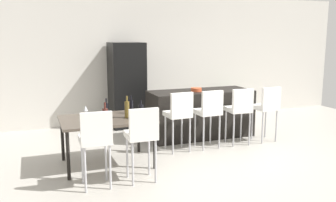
{
  "coord_description": "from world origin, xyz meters",
  "views": [
    {
      "loc": [
        -2.79,
        -5.64,
        2.0
      ],
      "look_at": [
        -0.53,
        0.36,
        0.85
      ],
      "focal_mm": 39.5,
      "sensor_mm": 36.0,
      "label": 1
    }
  ],
  "objects": [
    {
      "name": "wine_bottle_near",
      "position": [
        -1.28,
        0.07,
        0.85
      ],
      "size": [
        0.07,
        0.07,
        0.29
      ],
      "color": "black",
      "rests_on": "dining_table"
    },
    {
      "name": "ground_plane",
      "position": [
        0.0,
        0.0,
        0.0
      ],
      "size": [
        10.0,
        10.0,
        0.0
      ],
      "primitive_type": "plane",
      "color": "#ADA89E"
    },
    {
      "name": "wine_glass_left",
      "position": [
        -2.0,
        0.12,
        0.86
      ],
      "size": [
        0.07,
        0.07,
        0.17
      ],
      "color": "silver",
      "rests_on": "dining_table"
    },
    {
      "name": "back_wall",
      "position": [
        0.0,
        2.6,
        1.45
      ],
      "size": [
        10.0,
        0.12,
        2.9
      ],
      "primitive_type": "cube",
      "color": "beige",
      "rests_on": "ground_plane"
    },
    {
      "name": "dining_table",
      "position": [
        -1.73,
        -0.13,
        0.68
      ],
      "size": [
        1.39,
        1.0,
        0.74
      ],
      "color": "#4C4238",
      "rests_on": "ground_plane"
    },
    {
      "name": "wine_bottle_corner",
      "position": [
        -1.7,
        -0.02,
        0.85
      ],
      "size": [
        0.07,
        0.07,
        0.29
      ],
      "color": "black",
      "rests_on": "dining_table"
    },
    {
      "name": "kitchen_island",
      "position": [
        0.34,
        0.85,
        0.46
      ],
      "size": [
        2.04,
        0.79,
        0.92
      ],
      "primitive_type": "cube",
      "color": "black",
      "rests_on": "ground_plane"
    },
    {
      "name": "bar_chair_middle",
      "position": [
        0.14,
        0.07,
        0.7
      ],
      "size": [
        0.42,
        0.42,
        1.05
      ],
      "color": "white",
      "rests_on": "ground_plane"
    },
    {
      "name": "bar_chair_far",
      "position": [
        1.35,
        0.07,
        0.7
      ],
      "size": [
        0.42,
        0.42,
        1.05
      ],
      "color": "white",
      "rests_on": "ground_plane"
    },
    {
      "name": "refrigerator",
      "position": [
        -0.81,
        2.16,
        0.92
      ],
      "size": [
        0.72,
        0.68,
        1.84
      ],
      "primitive_type": "cube",
      "color": "black",
      "rests_on": "ground_plane"
    },
    {
      "name": "dining_chair_near",
      "position": [
        -2.04,
        -0.99,
        0.7
      ],
      "size": [
        0.41,
        0.41,
        1.05
      ],
      "color": "white",
      "rests_on": "ground_plane"
    },
    {
      "name": "potted_plant",
      "position": [
        1.76,
        2.15,
        0.34
      ],
      "size": [
        0.38,
        0.38,
        0.58
      ],
      "color": "#996B4C",
      "rests_on": "ground_plane"
    },
    {
      "name": "wine_bottle_end",
      "position": [
        -1.82,
        -0.52,
        0.86
      ],
      "size": [
        0.08,
        0.08,
        0.32
      ],
      "color": "#471E19",
      "rests_on": "dining_table"
    },
    {
      "name": "bar_chair_left",
      "position": [
        -0.44,
        0.07,
        0.7
      ],
      "size": [
        0.42,
        0.42,
        1.05
      ],
      "color": "white",
      "rests_on": "ground_plane"
    },
    {
      "name": "wine_bottle_right",
      "position": [
        -1.42,
        -0.21,
        0.87
      ],
      "size": [
        0.07,
        0.07,
        0.34
      ],
      "color": "brown",
      "rests_on": "dining_table"
    },
    {
      "name": "fruit_bowl",
      "position": [
        0.22,
        0.79,
        0.96
      ],
      "size": [
        0.21,
        0.21,
        0.07
      ],
      "primitive_type": "cylinder",
      "color": "#C6512D",
      "rests_on": "kitchen_island"
    },
    {
      "name": "bar_chair_right",
      "position": [
        0.76,
        0.07,
        0.7
      ],
      "size": [
        0.42,
        0.42,
        1.05
      ],
      "color": "white",
      "rests_on": "ground_plane"
    },
    {
      "name": "dining_chair_far",
      "position": [
        -1.42,
        -0.99,
        0.7
      ],
      "size": [
        0.41,
        0.41,
        1.05
      ],
      "color": "white",
      "rests_on": "ground_plane"
    },
    {
      "name": "wine_bottle_inner",
      "position": [
        -1.24,
        -0.37,
        0.86
      ],
      "size": [
        0.08,
        0.08,
        0.29
      ],
      "color": "black",
      "rests_on": "dining_table"
    }
  ]
}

